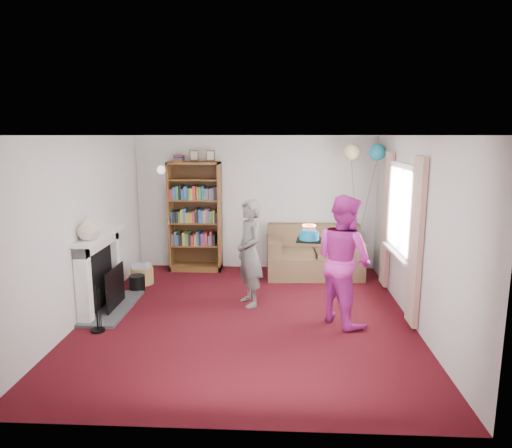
# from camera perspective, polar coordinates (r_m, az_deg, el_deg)

# --- Properties ---
(ground) EXTENTS (5.00, 5.00, 0.00)m
(ground) POSITION_cam_1_polar(r_m,az_deg,el_deg) (6.53, -1.15, -11.53)
(ground) COLOR #380809
(ground) RESTS_ON ground
(wall_back) EXTENTS (4.50, 0.02, 2.50)m
(wall_back) POSITION_cam_1_polar(r_m,az_deg,el_deg) (8.62, -0.01, 2.66)
(wall_back) COLOR silver
(wall_back) RESTS_ON ground
(wall_left) EXTENTS (0.02, 5.00, 2.50)m
(wall_left) POSITION_cam_1_polar(r_m,az_deg,el_deg) (6.71, -20.84, -0.47)
(wall_left) COLOR silver
(wall_left) RESTS_ON ground
(wall_right) EXTENTS (0.02, 5.00, 2.50)m
(wall_right) POSITION_cam_1_polar(r_m,az_deg,el_deg) (6.41, 19.41, -0.89)
(wall_right) COLOR silver
(wall_right) RESTS_ON ground
(ceiling) EXTENTS (4.50, 5.00, 0.01)m
(ceiling) POSITION_cam_1_polar(r_m,az_deg,el_deg) (6.03, -1.24, 11.04)
(ceiling) COLOR white
(ceiling) RESTS_ON wall_back
(fireplace) EXTENTS (0.55, 1.80, 1.12)m
(fireplace) POSITION_cam_1_polar(r_m,az_deg,el_deg) (6.99, -18.50, -6.13)
(fireplace) COLOR #3F3F42
(fireplace) RESTS_ON ground
(window_bay) EXTENTS (0.14, 2.02, 2.20)m
(window_bay) POSITION_cam_1_polar(r_m,az_deg,el_deg) (6.97, 17.58, -0.25)
(window_bay) COLOR white
(window_bay) RESTS_ON ground
(wall_sconce) EXTENTS (0.16, 0.23, 0.16)m
(wall_sconce) POSITION_cam_1_polar(r_m,az_deg,el_deg) (8.68, -11.76, 6.67)
(wall_sconce) COLOR gold
(wall_sconce) RESTS_ON ground
(bookcase) EXTENTS (0.96, 0.42, 2.24)m
(bookcase) POSITION_cam_1_polar(r_m,az_deg,el_deg) (8.59, -7.57, 0.79)
(bookcase) COLOR #472B14
(bookcase) RESTS_ON ground
(sofa) EXTENTS (1.69, 0.89, 0.89)m
(sofa) POSITION_cam_1_polar(r_m,az_deg,el_deg) (8.39, 7.25, -4.04)
(sofa) COLOR brown
(sofa) RESTS_ON ground
(wicker_basket) EXTENTS (0.38, 0.38, 0.35)m
(wicker_basket) POSITION_cam_1_polar(r_m,az_deg,el_deg) (8.10, -14.06, -6.17)
(wicker_basket) COLOR olive
(wicker_basket) RESTS_ON ground
(person_striped) EXTENTS (0.59, 0.69, 1.59)m
(person_striped) POSITION_cam_1_polar(r_m,az_deg,el_deg) (6.74, -0.81, -3.65)
(person_striped) COLOR black
(person_striped) RESTS_ON ground
(person_magenta) EXTENTS (1.02, 1.07, 1.75)m
(person_magenta) POSITION_cam_1_polar(r_m,az_deg,el_deg) (6.21, 10.90, -4.39)
(person_magenta) COLOR #BB2592
(person_magenta) RESTS_ON ground
(birthday_cake) EXTENTS (0.33, 0.33, 0.22)m
(birthday_cake) POSITION_cam_1_polar(r_m,az_deg,el_deg) (6.24, 6.64, -1.50)
(birthday_cake) COLOR black
(birthday_cake) RESTS_ON ground
(balloons) EXTENTS (0.73, 0.37, 1.70)m
(balloons) POSITION_cam_1_polar(r_m,az_deg,el_deg) (8.16, 13.41, 8.73)
(balloons) COLOR #3F3F3F
(balloons) RESTS_ON ground
(mantel_vase) EXTENTS (0.39, 0.39, 0.32)m
(mantel_vase) POSITION_cam_1_polar(r_m,az_deg,el_deg) (6.51, -20.25, -0.44)
(mantel_vase) COLOR beige
(mantel_vase) RESTS_ON fireplace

